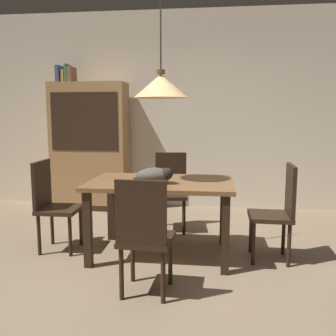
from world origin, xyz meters
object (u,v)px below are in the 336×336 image
object	(u,v)px
chair_left_side	(52,201)
hutch_bookcase	(90,149)
chair_right_side	(279,208)
cat_sleeping	(155,175)
chair_far_back	(171,188)
book_green_slim	(68,74)
book_blue_wide	(60,74)
dining_table	(161,191)
book_yellow_short	(64,76)
book_brown_thick	(72,75)
pendant_lamp	(161,86)
chair_near_front	(144,232)

from	to	relation	value
chair_left_side	hutch_bookcase	bearing A→B (deg)	95.95
chair_right_side	cat_sleeping	distance (m)	1.21
chair_far_back	book_green_slim	world-z (taller)	book_green_slim
cat_sleeping	book_blue_wide	distance (m)	2.80
dining_table	hutch_bookcase	distance (m)	2.21
dining_table	book_yellow_short	xyz separation A→B (m)	(-1.67, 1.77, 1.29)
dining_table	book_brown_thick	world-z (taller)	book_brown_thick
hutch_bookcase	book_yellow_short	size ratio (longest dim) A/B	9.25
dining_table	book_blue_wide	world-z (taller)	book_blue_wide
hutch_bookcase	book_green_slim	xyz separation A→B (m)	(-0.31, 0.00, 1.09)
pendant_lamp	hutch_bookcase	bearing A→B (deg)	126.66
dining_table	book_brown_thick	xyz separation A→B (m)	(-1.56, 1.77, 1.31)
chair_left_side	book_blue_wide	bearing A→B (deg)	108.93
book_green_slim	pendant_lamp	bearing A→B (deg)	-47.48
book_yellow_short	chair_right_side	bearing A→B (deg)	-32.27
chair_right_side	book_brown_thick	size ratio (longest dim) A/B	3.88
pendant_lamp	cat_sleeping	bearing A→B (deg)	-104.17
pendant_lamp	book_blue_wide	xyz separation A→B (m)	(-1.73, 1.77, 0.31)
chair_near_front	book_blue_wide	size ratio (longest dim) A/B	3.88
hutch_bookcase	book_blue_wide	bearing A→B (deg)	179.80
chair_left_side	book_green_slim	size ratio (longest dim) A/B	3.58
pendant_lamp	book_yellow_short	world-z (taller)	pendant_lamp
chair_right_side	pendant_lamp	bearing A→B (deg)	179.91
chair_near_front	hutch_bookcase	xyz separation A→B (m)	(-1.31, 2.64, 0.38)
pendant_lamp	hutch_bookcase	world-z (taller)	pendant_lamp
cat_sleeping	book_yellow_short	bearing A→B (deg)	130.61
chair_near_front	pendant_lamp	xyz separation A→B (m)	(0.00, 0.88, 1.15)
book_green_slim	chair_left_side	bearing A→B (deg)	-74.50
chair_right_side	book_blue_wide	world-z (taller)	book_blue_wide
chair_left_side	chair_far_back	bearing A→B (deg)	38.13
dining_table	book_blue_wide	size ratio (longest dim) A/B	5.83
dining_table	book_blue_wide	distance (m)	2.81
dining_table	pendant_lamp	world-z (taller)	pendant_lamp
cat_sleeping	chair_near_front	bearing A→B (deg)	-87.54
chair_right_side	chair_far_back	size ratio (longest dim) A/B	1.00
hutch_bookcase	chair_near_front	bearing A→B (deg)	-63.65
chair_near_front	book_green_slim	size ratio (longest dim) A/B	3.58
chair_near_front	cat_sleeping	distance (m)	0.80
chair_near_front	book_blue_wide	bearing A→B (deg)	123.21
book_yellow_short	book_green_slim	xyz separation A→B (m)	(0.05, 0.00, 0.04)
chair_near_front	hutch_bookcase	size ratio (longest dim) A/B	0.50
book_blue_wide	book_green_slim	world-z (taller)	book_green_slim
book_blue_wide	pendant_lamp	bearing A→B (deg)	-45.50
chair_near_front	book_brown_thick	distance (m)	3.39
chair_right_side	chair_near_front	size ratio (longest dim) A/B	1.00
chair_right_side	chair_far_back	distance (m)	1.44
chair_left_side	chair_right_side	xyz separation A→B (m)	(2.26, 0.00, 0.00)
chair_far_back	book_brown_thick	bearing A→B (deg)	150.21
pendant_lamp	book_blue_wide	size ratio (longest dim) A/B	5.42
chair_right_side	pendant_lamp	world-z (taller)	pendant_lamp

